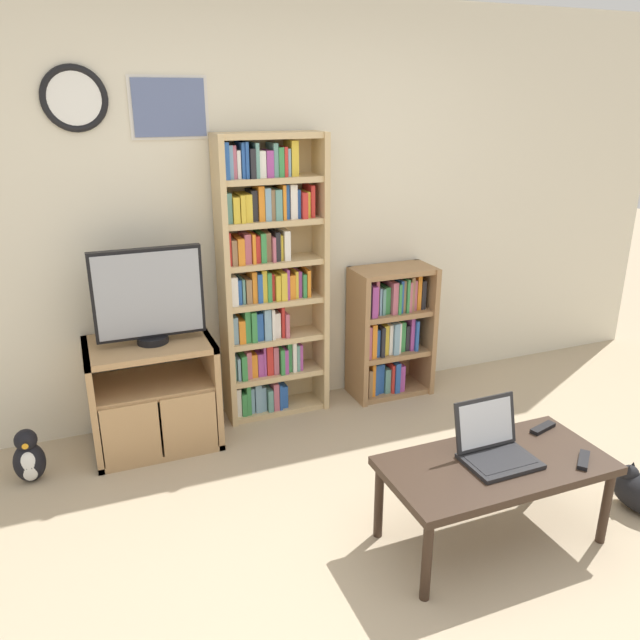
# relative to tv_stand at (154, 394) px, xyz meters

# --- Properties ---
(ground_plane) EXTENTS (18.00, 18.00, 0.00)m
(ground_plane) POSITION_rel_tv_stand_xyz_m (0.84, -1.71, -0.34)
(ground_plane) COLOR tan
(wall_back) EXTENTS (6.32, 0.09, 2.60)m
(wall_back) POSITION_rel_tv_stand_xyz_m (0.83, 0.32, 0.97)
(wall_back) COLOR beige
(wall_back) RESTS_ON ground_plane
(tv_stand) EXTENTS (0.73, 0.50, 0.67)m
(tv_stand) POSITION_rel_tv_stand_xyz_m (0.00, 0.00, 0.00)
(tv_stand) COLOR tan
(tv_stand) RESTS_ON ground_plane
(television) EXTENTS (0.62, 0.18, 0.56)m
(television) POSITION_rel_tv_stand_xyz_m (0.03, -0.00, 0.61)
(television) COLOR black
(television) RESTS_ON tv_stand
(bookshelf_tall) EXTENTS (0.68, 0.24, 1.82)m
(bookshelf_tall) POSITION_rel_tv_stand_xyz_m (0.78, 0.17, 0.59)
(bookshelf_tall) COLOR tan
(bookshelf_tall) RESTS_ON ground_plane
(bookshelf_short) EXTENTS (0.56, 0.31, 0.92)m
(bookshelf_short) POSITION_rel_tv_stand_xyz_m (1.64, 0.13, 0.13)
(bookshelf_short) COLOR #9E754C
(bookshelf_short) RESTS_ON ground_plane
(coffee_table) EXTENTS (1.06, 0.52, 0.43)m
(coffee_table) POSITION_rel_tv_stand_xyz_m (1.35, -1.49, 0.05)
(coffee_table) COLOR #332319
(coffee_table) RESTS_ON ground_plane
(laptop) EXTENTS (0.33, 0.29, 0.26)m
(laptop) POSITION_rel_tv_stand_xyz_m (1.36, -1.45, 0.16)
(laptop) COLOR #232326
(laptop) RESTS_ON coffee_table
(remote_near_laptop) EXTENTS (0.15, 0.14, 0.02)m
(remote_near_laptop) POSITION_rel_tv_stand_xyz_m (1.72, -1.64, 0.10)
(remote_near_laptop) COLOR black
(remote_near_laptop) RESTS_ON coffee_table
(remote_far_from_laptop) EXTENTS (0.17, 0.09, 0.02)m
(remote_far_from_laptop) POSITION_rel_tv_stand_xyz_m (1.75, -1.34, 0.10)
(remote_far_from_laptop) COLOR black
(remote_far_from_laptop) RESTS_ON coffee_table
(penguin_figurine) EXTENTS (0.17, 0.15, 0.31)m
(penguin_figurine) POSITION_rel_tv_stand_xyz_m (-0.71, -0.14, -0.19)
(penguin_figurine) COLOR black
(penguin_figurine) RESTS_ON ground_plane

